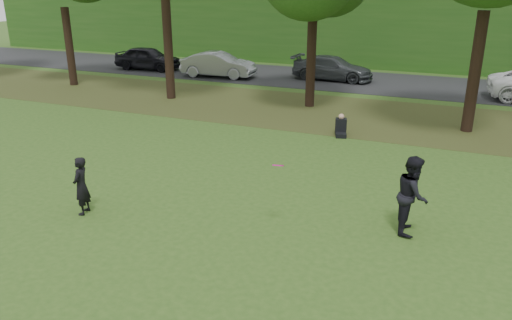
% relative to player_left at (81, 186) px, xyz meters
% --- Properties ---
extents(ground, '(120.00, 120.00, 0.00)m').
position_rel_player_left_xyz_m(ground, '(4.93, -0.47, -0.76)').
color(ground, '#2D4E18').
rests_on(ground, ground).
extents(leaf_litter, '(60.00, 7.00, 0.01)m').
position_rel_player_left_xyz_m(leaf_litter, '(4.93, 12.53, -0.76)').
color(leaf_litter, '#3E2E16').
rests_on(leaf_litter, ground).
extents(street, '(70.00, 7.00, 0.02)m').
position_rel_player_left_xyz_m(street, '(4.93, 20.53, -0.75)').
color(street, black).
rests_on(street, ground).
extents(far_hedge, '(70.00, 3.00, 5.00)m').
position_rel_player_left_xyz_m(far_hedge, '(4.93, 26.53, 1.74)').
color(far_hedge, '#235117').
rests_on(far_hedge, ground).
extents(player_left, '(0.49, 0.63, 1.52)m').
position_rel_player_left_xyz_m(player_left, '(0.00, 0.00, 0.00)').
color(player_left, black).
rests_on(player_left, ground).
extents(player_right, '(0.80, 0.99, 1.89)m').
position_rel_player_left_xyz_m(player_right, '(7.83, 2.23, 0.18)').
color(player_right, black).
rests_on(player_right, ground).
extents(parked_cars, '(37.44, 4.10, 1.52)m').
position_rel_player_left_xyz_m(parked_cars, '(4.17, 19.19, -0.00)').
color(parked_cars, black).
rests_on(parked_cars, street).
extents(frisbee, '(0.38, 0.37, 0.15)m').
position_rel_player_left_xyz_m(frisbee, '(4.92, 1.03, 0.91)').
color(frisbee, '#DA1286').
rests_on(frisbee, ground).
extents(seated_person, '(0.60, 0.82, 0.83)m').
position_rel_player_left_xyz_m(seated_person, '(4.43, 9.35, -0.45)').
color(seated_person, black).
rests_on(seated_person, ground).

